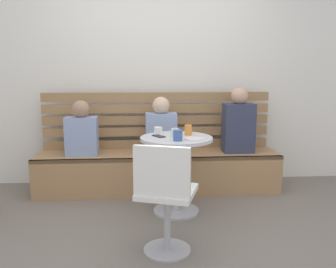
# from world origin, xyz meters

# --- Properties ---
(ground) EXTENTS (8.00, 8.00, 0.00)m
(ground) POSITION_xyz_m (0.00, 0.00, 0.00)
(ground) COLOR #70665B
(back_wall) EXTENTS (5.20, 0.10, 2.90)m
(back_wall) POSITION_xyz_m (0.00, 1.64, 1.45)
(back_wall) COLOR silver
(back_wall) RESTS_ON ground
(booth_bench) EXTENTS (2.70, 0.52, 0.44)m
(booth_bench) POSITION_xyz_m (0.00, 1.20, 0.22)
(booth_bench) COLOR #A87C51
(booth_bench) RESTS_ON ground
(booth_backrest) EXTENTS (2.65, 0.04, 0.66)m
(booth_backrest) POSITION_xyz_m (0.00, 1.44, 0.78)
(booth_backrest) COLOR #9A7249
(booth_backrest) RESTS_ON booth_bench
(cafe_table) EXTENTS (0.68, 0.68, 0.74)m
(cafe_table) POSITION_xyz_m (0.14, 0.55, 0.52)
(cafe_table) COLOR #ADADB2
(cafe_table) RESTS_ON ground
(white_chair) EXTENTS (0.51, 0.51, 0.85)m
(white_chair) POSITION_xyz_m (-0.02, -0.26, 0.46)
(white_chair) COLOR #ADADB2
(white_chair) RESTS_ON ground
(person_adult) EXTENTS (0.34, 0.22, 0.73)m
(person_adult) POSITION_xyz_m (0.91, 1.18, 0.77)
(person_adult) COLOR #333851
(person_adult) RESTS_ON booth_bench
(person_child_left) EXTENTS (0.34, 0.22, 0.63)m
(person_child_left) POSITION_xyz_m (0.03, 1.18, 0.72)
(person_child_left) COLOR #8C9EC6
(person_child_left) RESTS_ON booth_bench
(person_child_middle) EXTENTS (0.34, 0.22, 0.60)m
(person_child_middle) POSITION_xyz_m (-0.83, 1.17, 0.70)
(person_child_middle) COLOR #8C9EC6
(person_child_middle) RESTS_ON booth_bench
(cup_tumbler_orange) EXTENTS (0.07, 0.07, 0.10)m
(cup_tumbler_orange) POSITION_xyz_m (0.26, 0.63, 0.79)
(cup_tumbler_orange) COLOR orange
(cup_tumbler_orange) RESTS_ON cafe_table
(cup_mug_blue) EXTENTS (0.08, 0.08, 0.09)m
(cup_mug_blue) POSITION_xyz_m (0.14, 0.37, 0.79)
(cup_mug_blue) COLOR #3D5B9E
(cup_mug_blue) RESTS_ON cafe_table
(cup_glass_short) EXTENTS (0.08, 0.08, 0.08)m
(cup_glass_short) POSITION_xyz_m (0.13, 0.55, 0.78)
(cup_glass_short) COLOR silver
(cup_glass_short) RESTS_ON cafe_table
(cup_ceramic_white) EXTENTS (0.08, 0.08, 0.07)m
(cup_ceramic_white) POSITION_xyz_m (-0.02, 0.72, 0.78)
(cup_ceramic_white) COLOR white
(cup_ceramic_white) RESTS_ON cafe_table
(plate_small) EXTENTS (0.17, 0.17, 0.01)m
(plate_small) POSITION_xyz_m (0.29, 0.42, 0.75)
(plate_small) COLOR white
(plate_small) RESTS_ON cafe_table
(phone_on_table) EXTENTS (0.13, 0.16, 0.01)m
(phone_on_table) POSITION_xyz_m (-0.02, 0.59, 0.74)
(phone_on_table) COLOR black
(phone_on_table) RESTS_ON cafe_table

